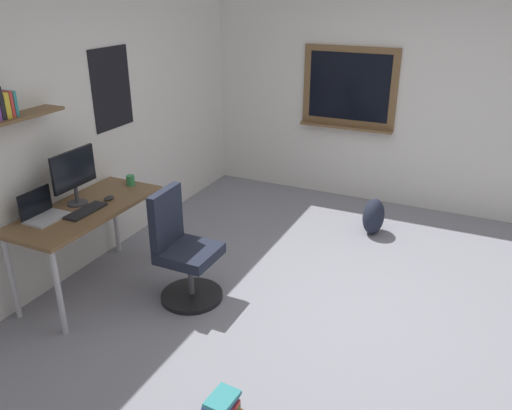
% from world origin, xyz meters
% --- Properties ---
extents(ground_plane, '(5.20, 5.20, 0.00)m').
position_xyz_m(ground_plane, '(0.00, 0.00, 0.00)').
color(ground_plane, gray).
rests_on(ground_plane, ground).
extents(wall_back, '(5.00, 0.30, 2.60)m').
position_xyz_m(wall_back, '(-0.01, 2.45, 1.30)').
color(wall_back, silver).
rests_on(wall_back, ground).
extents(wall_right, '(0.22, 5.00, 2.60)m').
position_xyz_m(wall_right, '(2.45, 0.03, 1.30)').
color(wall_right, silver).
rests_on(wall_right, ground).
extents(desk, '(1.34, 0.60, 0.75)m').
position_xyz_m(desk, '(-0.57, 2.07, 0.67)').
color(desk, brown).
rests_on(desk, ground).
extents(office_chair, '(0.52, 0.52, 0.95)m').
position_xyz_m(office_chair, '(-0.37, 1.27, 0.41)').
color(office_chair, black).
rests_on(office_chair, ground).
extents(laptop, '(0.31, 0.21, 0.23)m').
position_xyz_m(laptop, '(-0.88, 2.21, 0.81)').
color(laptop, '#ADAFB5').
rests_on(laptop, desk).
extents(monitor_primary, '(0.46, 0.17, 0.46)m').
position_xyz_m(monitor_primary, '(-0.54, 2.17, 1.02)').
color(monitor_primary, '#38383D').
rests_on(monitor_primary, desk).
extents(keyboard, '(0.37, 0.13, 0.02)m').
position_xyz_m(keyboard, '(-0.64, 1.99, 0.76)').
color(keyboard, black).
rests_on(keyboard, desk).
extents(computer_mouse, '(0.10, 0.06, 0.03)m').
position_xyz_m(computer_mouse, '(-0.36, 1.99, 0.77)').
color(computer_mouse, '#262628').
rests_on(computer_mouse, desk).
extents(coffee_mug, '(0.08, 0.08, 0.09)m').
position_xyz_m(coffee_mug, '(-0.00, 2.04, 0.80)').
color(coffee_mug, '#338C4C').
rests_on(coffee_mug, desk).
extents(backpack, '(0.32, 0.22, 0.39)m').
position_xyz_m(backpack, '(1.50, 0.12, 0.19)').
color(backpack, '#1E2333').
rests_on(backpack, ground).
extents(book_stack_on_floor, '(0.24, 0.20, 0.16)m').
position_xyz_m(book_stack_on_floor, '(-1.41, 0.35, 0.08)').
color(book_stack_on_floor, orange).
rests_on(book_stack_on_floor, ground).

